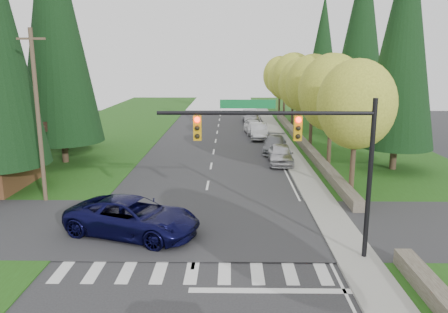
{
  "coord_description": "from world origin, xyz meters",
  "views": [
    {
      "loc": [
        1.51,
        -12.72,
        8.25
      ],
      "look_at": [
        1.16,
        11.86,
        2.8
      ],
      "focal_mm": 35.0,
      "sensor_mm": 36.0,
      "label": 1
    }
  ],
  "objects_px": {
    "parked_car_a": "(281,154)",
    "parked_car_c": "(259,131)",
    "parked_car_d": "(254,127)",
    "suv_navy": "(133,217)",
    "parked_car_e": "(251,117)",
    "parked_car_b": "(275,144)"
  },
  "relations": [
    {
      "from": "parked_car_d",
      "to": "parked_car_a",
      "type": "bearing_deg",
      "value": -90.88
    },
    {
      "from": "suv_navy",
      "to": "parked_car_c",
      "type": "height_order",
      "value": "suv_navy"
    },
    {
      "from": "parked_car_c",
      "to": "parked_car_e",
      "type": "bearing_deg",
      "value": 92.15
    },
    {
      "from": "parked_car_e",
      "to": "parked_car_c",
      "type": "bearing_deg",
      "value": -91.3
    },
    {
      "from": "suv_navy",
      "to": "parked_car_a",
      "type": "height_order",
      "value": "suv_navy"
    },
    {
      "from": "parked_car_e",
      "to": "parked_car_a",
      "type": "bearing_deg",
      "value": -89.42
    },
    {
      "from": "suv_navy",
      "to": "parked_car_e",
      "type": "xyz_separation_m",
      "value": [
        7.45,
        38.75,
        -0.14
      ]
    },
    {
      "from": "parked_car_c",
      "to": "parked_car_d",
      "type": "relative_size",
      "value": 1.06
    },
    {
      "from": "parked_car_b",
      "to": "parked_car_a",
      "type": "bearing_deg",
      "value": -82.21
    },
    {
      "from": "parked_car_d",
      "to": "parked_car_e",
      "type": "height_order",
      "value": "parked_car_d"
    },
    {
      "from": "parked_car_a",
      "to": "parked_car_b",
      "type": "height_order",
      "value": "parked_car_a"
    },
    {
      "from": "suv_navy",
      "to": "parked_car_a",
      "type": "bearing_deg",
      "value": -11.58
    },
    {
      "from": "parked_car_a",
      "to": "parked_car_d",
      "type": "distance_m",
      "value": 14.82
    },
    {
      "from": "parked_car_a",
      "to": "parked_car_c",
      "type": "xyz_separation_m",
      "value": [
        -1.03,
        11.61,
        0.01
      ]
    },
    {
      "from": "parked_car_b",
      "to": "parked_car_e",
      "type": "height_order",
      "value": "parked_car_e"
    },
    {
      "from": "parked_car_c",
      "to": "parked_car_b",
      "type": "bearing_deg",
      "value": -80.75
    },
    {
      "from": "parked_car_a",
      "to": "parked_car_d",
      "type": "xyz_separation_m",
      "value": [
        -1.4,
        14.76,
        -0.01
      ]
    },
    {
      "from": "parked_car_c",
      "to": "parked_car_d",
      "type": "height_order",
      "value": "parked_car_c"
    },
    {
      "from": "parked_car_c",
      "to": "parked_car_d",
      "type": "distance_m",
      "value": 3.17
    },
    {
      "from": "suv_navy",
      "to": "parked_car_d",
      "type": "bearing_deg",
      "value": 5.04
    },
    {
      "from": "parked_car_b",
      "to": "parked_car_e",
      "type": "bearing_deg",
      "value": 101.58
    },
    {
      "from": "parked_car_e",
      "to": "parked_car_b",
      "type": "bearing_deg",
      "value": -88.7
    }
  ]
}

